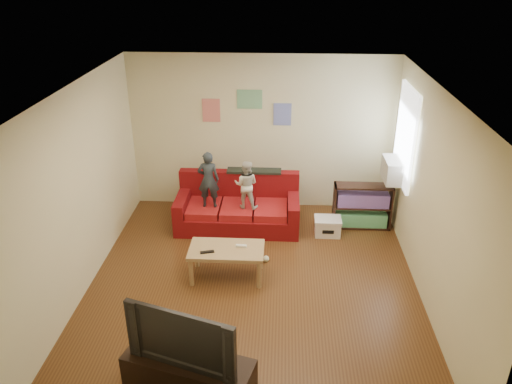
# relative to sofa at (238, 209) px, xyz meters

# --- Properties ---
(room_shell) EXTENTS (4.52, 5.02, 2.72)m
(room_shell) POSITION_rel_sofa_xyz_m (0.35, -1.71, 1.05)
(room_shell) COLOR #573418
(room_shell) RESTS_ON ground
(sofa) EXTENTS (2.01, 0.92, 0.88)m
(sofa) POSITION_rel_sofa_xyz_m (0.00, 0.00, 0.00)
(sofa) COLOR maroon
(sofa) RESTS_ON ground
(child_a) EXTENTS (0.35, 0.23, 0.94)m
(child_a) POSITION_rel_sofa_xyz_m (-0.45, -0.17, 0.60)
(child_a) COLOR #232B31
(child_a) RESTS_ON sofa
(child_b) EXTENTS (0.43, 0.35, 0.80)m
(child_b) POSITION_rel_sofa_xyz_m (0.15, -0.17, 0.52)
(child_b) COLOR beige
(child_b) RESTS_ON sofa
(coffee_table) EXTENTS (1.03, 0.57, 0.46)m
(coffee_table) POSITION_rel_sofa_xyz_m (-0.03, -1.51, 0.10)
(coffee_table) COLOR tan
(coffee_table) RESTS_ON ground
(remote) EXTENTS (0.20, 0.09, 0.02)m
(remote) POSITION_rel_sofa_xyz_m (-0.28, -1.63, 0.18)
(remote) COLOR black
(remote) RESTS_ON coffee_table
(game_controller) EXTENTS (0.15, 0.06, 0.03)m
(game_controller) POSITION_rel_sofa_xyz_m (0.17, -1.46, 0.18)
(game_controller) COLOR white
(game_controller) RESTS_ON coffee_table
(bookshelf) EXTENTS (0.95, 0.28, 0.76)m
(bookshelf) POSITION_rel_sofa_xyz_m (2.05, 0.05, 0.04)
(bookshelf) COLOR black
(bookshelf) RESTS_ON ground
(window) EXTENTS (0.04, 1.08, 1.48)m
(window) POSITION_rel_sofa_xyz_m (2.57, -0.06, 1.34)
(window) COLOR white
(window) RESTS_ON room_shell
(ac_unit) EXTENTS (0.28, 0.55, 0.35)m
(ac_unit) POSITION_rel_sofa_xyz_m (2.45, -0.06, 0.78)
(ac_unit) COLOR #B7B2A3
(ac_unit) RESTS_ON window
(artwork_left) EXTENTS (0.30, 0.01, 0.40)m
(artwork_left) POSITION_rel_sofa_xyz_m (-0.50, 0.78, 1.45)
(artwork_left) COLOR #D87266
(artwork_left) RESTS_ON room_shell
(artwork_center) EXTENTS (0.42, 0.01, 0.32)m
(artwork_center) POSITION_rel_sofa_xyz_m (0.15, 0.78, 1.65)
(artwork_center) COLOR #72B27F
(artwork_center) RESTS_ON room_shell
(artwork_right) EXTENTS (0.30, 0.01, 0.38)m
(artwork_right) POSITION_rel_sofa_xyz_m (0.70, 0.78, 1.40)
(artwork_right) COLOR #727FCC
(artwork_right) RESTS_ON room_shell
(file_box) EXTENTS (0.43, 0.33, 0.29)m
(file_box) POSITION_rel_sofa_xyz_m (1.47, -0.25, -0.15)
(file_box) COLOR white
(file_box) RESTS_ON ground
(tv_stand) EXTENTS (1.39, 0.78, 0.49)m
(tv_stand) POSITION_rel_sofa_xyz_m (-0.18, -3.64, -0.05)
(tv_stand) COLOR black
(tv_stand) RESTS_ON ground
(television) EXTENTS (1.14, 0.50, 0.66)m
(television) POSITION_rel_sofa_xyz_m (-0.18, -3.64, 0.53)
(television) COLOR black
(television) RESTS_ON tv_stand
(tissue) EXTENTS (0.12, 0.12, 0.09)m
(tissue) POSITION_rel_sofa_xyz_m (0.51, -1.10, -0.25)
(tissue) COLOR white
(tissue) RESTS_ON ground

